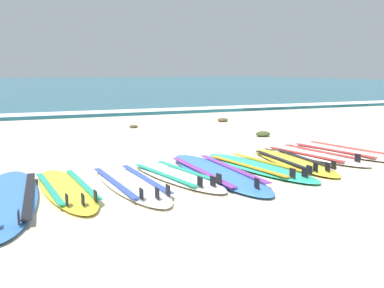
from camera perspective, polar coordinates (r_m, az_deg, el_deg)
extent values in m
plane|color=beige|center=(6.01, -2.10, -3.07)|extent=(80.00, 80.00, 0.00)
cube|color=#23667A|center=(42.38, -19.37, 7.55)|extent=(80.00, 60.00, 0.10)
cube|color=white|center=(13.00, -13.05, 3.91)|extent=(80.00, 0.93, 0.11)
ellipsoid|color=#3875CC|center=(4.84, -23.42, -6.66)|extent=(0.76, 2.55, 0.07)
cube|color=black|center=(4.81, -20.76, -6.06)|extent=(0.18, 1.77, 0.01)
cube|color=black|center=(3.92, -21.96, -8.99)|extent=(0.02, 0.09, 0.11)
ellipsoid|color=yellow|center=(5.00, -16.32, -5.72)|extent=(0.70, 2.04, 0.07)
cube|color=teal|center=(4.96, -18.39, -5.47)|extent=(0.21, 1.40, 0.01)
cube|color=teal|center=(5.02, -14.33, -5.07)|extent=(0.21, 1.40, 0.01)
cube|color=black|center=(4.24, -14.24, -7.15)|extent=(0.02, 0.09, 0.11)
cube|color=black|center=(4.27, -16.24, -7.12)|extent=(0.02, 0.09, 0.11)
cube|color=black|center=(4.33, -12.66, -6.73)|extent=(0.02, 0.09, 0.11)
ellipsoid|color=silver|center=(5.09, -8.23, -5.15)|extent=(0.73, 2.14, 0.07)
cube|color=#334CB2|center=(5.02, -10.29, -4.93)|extent=(0.22, 1.47, 0.01)
cube|color=#334CB2|center=(5.14, -6.25, -4.48)|extent=(0.22, 1.47, 0.01)
cube|color=black|center=(4.33, -4.64, -6.54)|extent=(0.02, 0.09, 0.11)
cube|color=black|center=(4.33, -6.72, -6.56)|extent=(0.02, 0.09, 0.11)
cube|color=black|center=(4.43, -3.21, -6.11)|extent=(0.02, 0.09, 0.11)
ellipsoid|color=white|center=(5.39, -2.18, -4.21)|extent=(0.92, 1.99, 0.07)
cube|color=teal|center=(5.29, -3.76, -4.03)|extent=(0.38, 1.33, 0.01)
cube|color=teal|center=(5.47, -0.66, -3.54)|extent=(0.38, 1.33, 0.01)
cube|color=black|center=(4.77, 2.78, -4.95)|extent=(0.03, 0.09, 0.11)
cube|color=black|center=(4.74, 1.06, -5.04)|extent=(0.03, 0.09, 0.11)
cube|color=black|center=(4.90, 3.57, -4.57)|extent=(0.03, 0.09, 0.11)
ellipsoid|color=#3875CC|center=(5.57, 3.25, -3.75)|extent=(0.70, 2.49, 0.07)
cube|color=purple|center=(5.46, 1.18, -3.56)|extent=(0.15, 1.73, 0.01)
cube|color=purple|center=(5.66, 5.26, -3.13)|extent=(0.15, 1.73, 0.01)
cube|color=black|center=(4.74, 8.58, -5.16)|extent=(0.02, 0.09, 0.11)
ellipsoid|color=#2DB793|center=(5.93, 8.68, -3.00)|extent=(0.96, 2.19, 0.07)
cube|color=gold|center=(5.80, 7.29, -2.85)|extent=(0.38, 1.47, 0.01)
cube|color=gold|center=(6.05, 10.03, -2.39)|extent=(0.38, 1.47, 0.01)
cube|color=black|center=(5.35, 14.70, -3.65)|extent=(0.03, 0.09, 0.11)
cube|color=black|center=(5.28, 13.16, -3.75)|extent=(0.03, 0.09, 0.11)
cube|color=black|center=(5.49, 15.25, -3.32)|extent=(0.03, 0.09, 0.11)
ellipsoid|color=yellow|center=(6.36, 13.18, -2.28)|extent=(0.56, 2.03, 0.07)
cube|color=black|center=(6.26, 11.80, -2.05)|extent=(0.11, 1.41, 0.01)
cube|color=black|center=(6.45, 14.54, -1.80)|extent=(0.11, 1.41, 0.01)
cube|color=black|center=(5.72, 17.51, -2.91)|extent=(0.01, 0.09, 0.11)
cube|color=black|center=(5.68, 16.04, -2.92)|extent=(0.01, 0.09, 0.11)
cube|color=black|center=(5.85, 18.23, -2.67)|extent=(0.01, 0.09, 0.11)
ellipsoid|color=silver|center=(6.91, 15.60, -1.42)|extent=(0.96, 2.09, 0.07)
cube|color=#D13838|center=(6.77, 14.64, -1.27)|extent=(0.40, 1.39, 0.01)
cube|color=#D13838|center=(7.05, 16.56, -0.92)|extent=(0.40, 1.39, 0.01)
cube|color=black|center=(6.44, 21.08, -1.72)|extent=(0.03, 0.09, 0.11)
ellipsoid|color=white|center=(7.37, 19.05, -0.92)|extent=(1.02, 2.18, 0.07)
cube|color=#D13838|center=(7.21, 18.20, -0.77)|extent=(0.43, 1.46, 0.01)
cube|color=#D13838|center=(7.52, 19.91, -0.45)|extent=(0.43, 1.46, 0.01)
ellipsoid|color=#4C4228|center=(11.22, 4.09, 3.20)|extent=(0.28, 0.22, 0.10)
ellipsoid|color=#384723|center=(8.84, 9.38, 1.33)|extent=(0.30, 0.24, 0.11)
ellipsoid|color=#4C4228|center=(10.10, -7.74, 2.32)|extent=(0.20, 0.16, 0.07)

